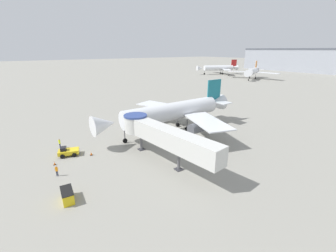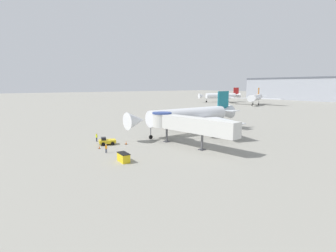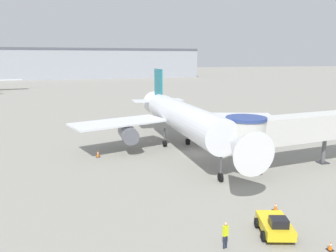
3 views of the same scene
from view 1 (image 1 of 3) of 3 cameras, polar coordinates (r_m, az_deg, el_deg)
name	(u,v)px [view 1 (image 1 of 3)]	position (r m, az deg, el deg)	size (l,w,h in m)	color
ground_plane	(171,134)	(47.97, 0.77, -1.96)	(800.00, 800.00, 0.00)	gray
main_airplane	(175,112)	(48.59, 1.75, 3.69)	(29.02, 32.82, 10.29)	silver
jet_bridge	(160,134)	(35.21, -2.02, -2.04)	(20.44, 5.23, 6.18)	silver
pushback_tug_yellow	(68,151)	(41.75, -24.03, -5.92)	(2.89, 3.69, 1.58)	yellow
service_container_yellow	(67,195)	(30.21, -24.18, -15.76)	(2.81, 1.56, 1.41)	yellow
traffic_cone_near_nose	(91,153)	(40.53, -18.93, -6.57)	(0.44, 0.44, 0.73)	black
traffic_cone_port_wing	(149,117)	(58.29, -4.95, 2.19)	(0.50, 0.50, 0.83)	black
traffic_cone_apron_front	(54,163)	(39.53, -26.88, -8.43)	(0.37, 0.37, 0.62)	black
ground_crew_marshaller	(60,143)	(45.23, -25.83, -3.85)	(0.38, 0.27, 1.81)	#1E2338
ground_crew_wing_walker	(57,170)	(35.85, -26.44, -10.01)	(0.33, 0.36, 1.62)	#1E2338
background_jet_red_tail	(219,68)	(171.07, 12.92, 14.18)	(28.21, 29.90, 10.15)	silver
background_jet_orange_tail	(253,71)	(148.26, 20.71, 12.84)	(28.90, 26.36, 10.29)	silver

